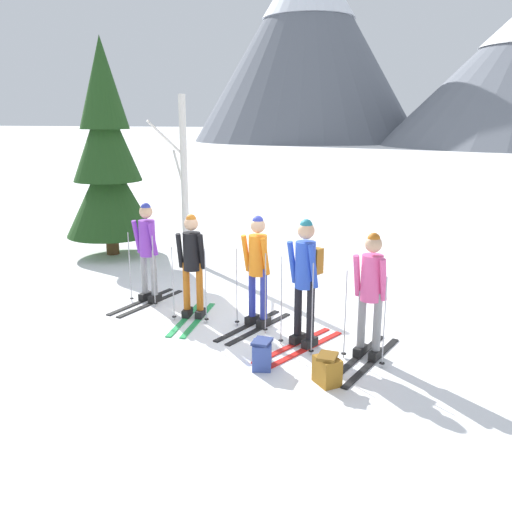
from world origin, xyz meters
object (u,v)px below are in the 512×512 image
object	(u,v)px
skier_in_orange	(257,267)
pine_tree_near	(107,159)
backpack_on_snow_front	(262,354)
skier_in_blue	(305,275)
skier_in_pink	(371,292)
backpack_on_snow_beside	(327,370)
skier_in_black	(192,262)
birch_tree_tall	(184,178)
skier_in_purple	(147,248)

from	to	relation	value
skier_in_orange	pine_tree_near	bearing A→B (deg)	145.98
backpack_on_snow_front	skier_in_blue	bearing A→B (deg)	69.19
skier_in_orange	skier_in_pink	xyz separation A→B (m)	(1.79, -0.62, -0.02)
skier_in_pink	backpack_on_snow_beside	world-z (taller)	skier_in_pink
skier_in_black	skier_in_blue	distance (m)	2.04
skier_in_pink	birch_tree_tall	bearing A→B (deg)	140.03
skier_in_blue	skier_in_purple	bearing A→B (deg)	162.56
skier_in_blue	skier_in_pink	distance (m)	0.93
skier_in_black	backpack_on_snow_front	distance (m)	2.26
skier_in_purple	backpack_on_snow_front	world-z (taller)	skier_in_purple
skier_in_orange	backpack_on_snow_front	distance (m)	1.66
skier_in_black	birch_tree_tall	xyz separation A→B (m)	(-1.82, 3.34, 0.94)
skier_in_orange	pine_tree_near	xyz separation A→B (m)	(-4.82, 3.25, 1.29)
skier_in_black	skier_in_blue	xyz separation A→B (m)	(1.98, -0.48, 0.11)
skier_in_pink	skier_in_blue	bearing A→B (deg)	172.42
skier_in_orange	skier_in_blue	size ratio (longest dim) A/B	0.95
skier_in_black	backpack_on_snow_beside	world-z (taller)	skier_in_black
skier_in_orange	skier_in_pink	size ratio (longest dim) A/B	0.96
skier_in_orange	backpack_on_snow_beside	xyz separation A→B (m)	(1.44, -1.53, -0.77)
skier_in_black	skier_in_blue	size ratio (longest dim) A/B	0.93
skier_in_black	pine_tree_near	xyz separation A→B (m)	(-3.73, 3.27, 1.32)
backpack_on_snow_front	backpack_on_snow_beside	size ratio (longest dim) A/B	0.96
skier_in_pink	pine_tree_near	xyz separation A→B (m)	(-6.62, 3.87, 1.31)
birch_tree_tall	skier_in_pink	bearing A→B (deg)	-39.97
skier_in_blue	skier_in_black	bearing A→B (deg)	166.30
birch_tree_tall	skier_in_orange	bearing A→B (deg)	-48.80
skier_in_pink	birch_tree_tall	world-z (taller)	birch_tree_tall
skier_in_black	backpack_on_snow_beside	distance (m)	3.04
backpack_on_snow_front	backpack_on_snow_beside	world-z (taller)	same
skier_in_orange	skier_in_pink	world-z (taller)	skier_in_orange
skier_in_black	skier_in_blue	bearing A→B (deg)	-13.70
backpack_on_snow_front	backpack_on_snow_beside	distance (m)	0.90
skier_in_black	backpack_on_snow_front	xyz separation A→B (m)	(1.64, -1.35, -0.75)
skier_in_black	backpack_on_snow_beside	size ratio (longest dim) A/B	4.29
skier_in_pink	backpack_on_snow_front	bearing A→B (deg)	-148.89
skier_in_pink	backpack_on_snow_front	xyz separation A→B (m)	(-1.25, -0.75, -0.76)
pine_tree_near	backpack_on_snow_front	distance (m)	7.38
skier_in_pink	skier_in_orange	bearing A→B (deg)	161.02
skier_in_black	skier_in_pink	bearing A→B (deg)	-11.79
skier_in_black	backpack_on_snow_beside	xyz separation A→B (m)	(2.53, -1.51, -0.75)
skier_in_orange	birch_tree_tall	distance (m)	4.52
skier_in_orange	skier_in_blue	bearing A→B (deg)	-29.37
pine_tree_near	skier_in_orange	bearing A→B (deg)	-34.02
skier_in_purple	pine_tree_near	bearing A→B (deg)	133.39
skier_in_purple	backpack_on_snow_front	distance (m)	3.39
skier_in_pink	pine_tree_near	world-z (taller)	pine_tree_near
skier_in_orange	backpack_on_snow_front	world-z (taller)	skier_in_orange
skier_in_black	skier_in_orange	bearing A→B (deg)	0.72
skier_in_pink	skier_in_black	bearing A→B (deg)	168.21
backpack_on_snow_beside	skier_in_orange	bearing A→B (deg)	133.31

